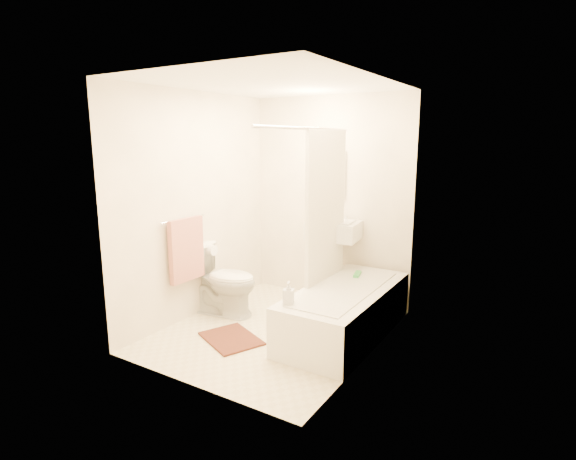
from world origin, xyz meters
The scene contains 17 objects.
floor centered at (0.00, 0.00, 0.00)m, with size 2.40×2.40×0.00m, color beige.
ceiling centered at (0.00, 0.00, 2.40)m, with size 2.40×2.40×0.00m, color white.
wall_back centered at (0.00, 1.20, 1.20)m, with size 2.00×0.02×2.40m, color beige.
wall_left centered at (-1.00, 0.00, 1.20)m, with size 0.02×2.40×2.40m, color beige.
wall_right centered at (1.00, 0.00, 1.20)m, with size 0.02×2.40×2.40m, color beige.
mirror centered at (0.00, 1.18, 1.50)m, with size 0.40×0.03×0.55m, color white.
curtain_rod centered at (0.30, 0.10, 2.00)m, with size 0.03×0.03×1.70m, color silver.
shower_curtain centered at (0.30, 0.50, 1.22)m, with size 0.04×0.80×1.55m, color silver.
towel_bar centered at (-0.96, -0.25, 1.10)m, with size 0.02×0.02×0.60m, color silver.
towel centered at (-0.93, -0.25, 0.78)m, with size 0.06×0.45×0.66m, color #CC7266.
toilet_paper centered at (-0.93, 0.12, 0.70)m, with size 0.12×0.12×0.11m, color white.
toilet centered at (-0.75, 0.10, 0.39)m, with size 0.44×0.79×0.77m, color white.
sink centered at (0.19, 0.95, 0.54)m, with size 0.55×0.44×1.09m, color silver, non-canonical shape.
bathtub centered at (0.63, 0.30, 0.24)m, with size 0.74×1.68×0.47m, color silver, non-canonical shape.
bath_mat centered at (-0.25, -0.39, 0.01)m, with size 0.59×0.44×0.02m, color #482A1F.
soap_bottle centered at (0.37, -0.35, 0.58)m, with size 0.09×0.10×0.21m, color white.
scrub_brush centered at (0.57, 0.74, 0.49)m, with size 0.06×0.19×0.04m, color green.
Camera 1 is at (2.34, -3.55, 1.90)m, focal length 28.00 mm.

